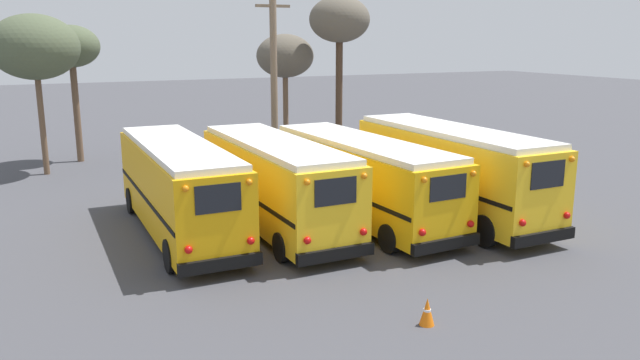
# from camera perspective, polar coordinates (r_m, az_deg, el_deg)

# --- Properties ---
(ground_plane) EXTENTS (160.00, 160.00, 0.00)m
(ground_plane) POSITION_cam_1_polar(r_m,az_deg,el_deg) (22.53, 0.17, -4.14)
(ground_plane) COLOR #424247
(school_bus_0) EXTENTS (2.48, 9.63, 3.17)m
(school_bus_0) POSITION_cam_1_polar(r_m,az_deg,el_deg) (21.58, -12.78, -0.49)
(school_bus_0) COLOR #E5A00C
(school_bus_0) RESTS_ON ground
(school_bus_1) EXTENTS (2.61, 9.42, 3.14)m
(school_bus_1) POSITION_cam_1_polar(r_m,az_deg,el_deg) (21.85, -4.12, -0.10)
(school_bus_1) COLOR yellow
(school_bus_1) RESTS_ON ground
(school_bus_2) EXTENTS (2.97, 9.99, 3.02)m
(school_bus_2) POSITION_cam_1_polar(r_m,az_deg,el_deg) (22.84, 3.81, 0.33)
(school_bus_2) COLOR #EAAA0F
(school_bus_2) RESTS_ON ground
(school_bus_3) EXTENTS (2.66, 9.63, 3.37)m
(school_bus_3) POSITION_cam_1_polar(r_m,az_deg,el_deg) (23.71, 11.83, 1.02)
(school_bus_3) COLOR yellow
(school_bus_3) RESTS_ON ground
(utility_pole) EXTENTS (1.80, 0.35, 9.23)m
(utility_pole) POSITION_cam_1_polar(r_m,az_deg,el_deg) (32.09, -4.24, 9.51)
(utility_pole) COLOR #75604C
(utility_pole) RESTS_ON ground
(bare_tree_0) EXTENTS (3.45, 3.45, 8.89)m
(bare_tree_0) POSITION_cam_1_polar(r_m,az_deg,el_deg) (36.42, 1.79, 14.25)
(bare_tree_0) COLOR #473323
(bare_tree_0) RESTS_ON ground
(bare_tree_1) EXTENTS (3.43, 3.43, 6.81)m
(bare_tree_1) POSITION_cam_1_polar(r_m,az_deg,el_deg) (38.05, -3.21, 11.19)
(bare_tree_1) COLOR brown
(bare_tree_1) RESTS_ON ground
(bare_tree_2) EXTENTS (4.12, 4.12, 7.71)m
(bare_tree_2) POSITION_cam_1_polar(r_m,az_deg,el_deg) (33.01, -24.64, 10.95)
(bare_tree_2) COLOR brown
(bare_tree_2) RESTS_ON ground
(bare_tree_3) EXTENTS (2.94, 2.94, 7.26)m
(bare_tree_3) POSITION_cam_1_polar(r_m,az_deg,el_deg) (35.88, -21.80, 11.11)
(bare_tree_3) COLOR brown
(bare_tree_3) RESTS_ON ground
(traffic_cone) EXTENTS (0.36, 0.36, 0.67)m
(traffic_cone) POSITION_cam_1_polar(r_m,az_deg,el_deg) (15.14, 9.77, -11.77)
(traffic_cone) COLOR orange
(traffic_cone) RESTS_ON ground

